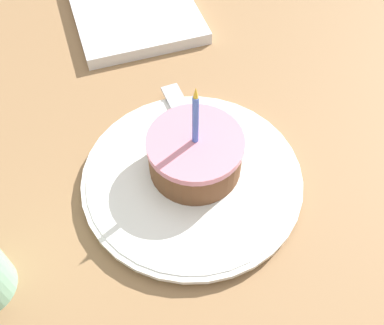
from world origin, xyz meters
name	(u,v)px	position (x,y,z in m)	size (l,w,h in m)	color
ground_plane	(181,187)	(0.00, 0.00, -0.02)	(2.40, 2.40, 0.04)	olive
plate	(192,179)	(-0.01, -0.01, 0.01)	(0.27, 0.27, 0.02)	white
cake_slice	(194,151)	(0.00, -0.02, 0.04)	(0.11, 0.11, 0.14)	brown
fork	(186,120)	(0.08, -0.03, 0.02)	(0.16, 0.03, 0.00)	#B2B2B7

